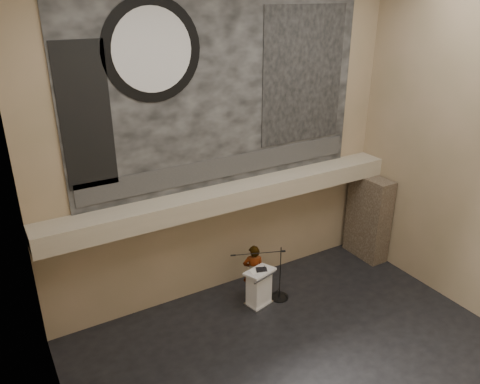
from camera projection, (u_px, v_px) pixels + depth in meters
floor at (311, 370)px, 10.58m from camera, size 10.00×10.00×0.00m
wall_back at (224, 144)px, 12.08m from camera, size 10.00×0.02×8.50m
wall_left at (49, 271)px, 6.59m from camera, size 0.02×8.00×8.50m
soffit at (232, 196)px, 12.28m from camera, size 10.00×0.80×0.50m
sprinkler_left at (177, 220)px, 11.61m from camera, size 0.04×0.04×0.06m
sprinkler_right at (292, 192)px, 13.23m from camera, size 0.04×0.04×0.06m
banner at (224, 88)px, 11.49m from camera, size 8.00×0.05×5.00m
banner_text_strip at (226, 167)px, 12.27m from camera, size 7.76×0.02×0.55m
banner_clock_rim at (152, 50)px, 10.23m from camera, size 2.30×0.02×2.30m
banner_clock_face at (153, 50)px, 10.21m from camera, size 1.84×0.02×1.84m
banner_building_print at (303, 76)px, 12.53m from camera, size 2.60×0.02×3.60m
banner_brick_print at (86, 118)px, 10.00m from camera, size 1.10×0.02×3.20m
stone_pier at (368, 217)px, 14.71m from camera, size 0.60×1.40×2.70m
lectern at (259, 288)px, 12.57m from camera, size 0.87×0.71×1.14m
binder at (262, 270)px, 12.35m from camera, size 0.36×0.33×0.04m
papers at (255, 272)px, 12.28m from camera, size 0.25×0.32×0.00m
speaker_person at (253, 271)px, 12.85m from camera, size 0.69×0.59×1.61m
mic_stand at (278, 290)px, 12.99m from camera, size 1.54×0.76×1.60m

